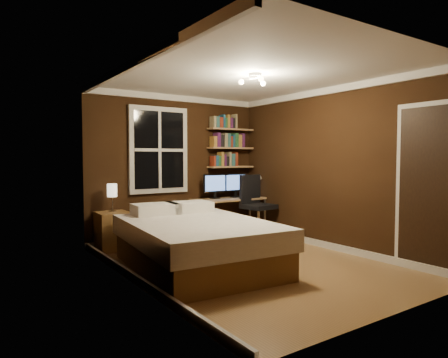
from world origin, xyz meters
TOP-DOWN VIEW (x-y plane):
  - floor at (0.00, 0.00)m, footprint 4.20×4.20m
  - wall_back at (0.00, 2.10)m, footprint 3.20×0.04m
  - wall_left at (-1.60, 0.00)m, footprint 0.04×4.20m
  - wall_right at (1.60, 0.00)m, footprint 0.04×4.20m
  - ceiling at (0.00, 0.00)m, footprint 3.20×4.20m
  - window at (-0.35, 2.06)m, footprint 1.06×0.06m
  - door at (1.59, -1.55)m, footprint 0.03×0.82m
  - ceiling_fixture at (0.00, -0.10)m, footprint 0.44×0.44m
  - bookshelf_lower at (1.08, 1.98)m, footprint 0.92×0.22m
  - books_row_lower at (1.08, 1.98)m, footprint 0.54×0.16m
  - bookshelf_middle at (1.08, 1.98)m, footprint 0.92×0.22m
  - books_row_middle at (1.08, 1.98)m, footprint 0.60×0.16m
  - bookshelf_upper at (1.08, 1.98)m, footprint 0.92×0.22m
  - books_row_upper at (1.08, 1.98)m, footprint 0.54×0.16m
  - bed at (-0.68, 0.25)m, footprint 1.81×2.38m
  - nightstand at (-1.24, 1.85)m, footprint 0.47×0.47m
  - bedside_lamp at (-1.24, 1.85)m, footprint 0.15×0.15m
  - radiator at (-0.21, 1.98)m, footprint 0.43×0.15m
  - desk at (0.94, 1.81)m, footprint 1.43×0.54m
  - monitor_left at (0.66, 1.88)m, footprint 0.47×0.12m
  - monitor_right at (1.12, 1.88)m, footprint 0.47×0.12m
  - desk_lamp at (1.51, 1.74)m, footprint 0.14×0.32m
  - office_chair at (1.24, 1.41)m, footprint 0.61×0.61m

SIDE VIEW (x-z plane):
  - floor at x=0.00m, z-range 0.00..0.00m
  - nightstand at x=-1.24m, z-range 0.00..0.59m
  - radiator at x=-0.21m, z-range 0.00..0.64m
  - bed at x=-0.68m, z-range -0.06..0.71m
  - office_chair at x=1.24m, z-range -0.12..0.99m
  - desk at x=0.94m, z-range 0.28..0.96m
  - bedside_lamp at x=-1.24m, z-range 0.59..1.02m
  - desk_lamp at x=1.51m, z-range 0.68..1.12m
  - monitor_left at x=0.66m, z-range 0.68..1.12m
  - monitor_right at x=1.12m, z-range 0.68..1.12m
  - door at x=1.59m, z-range 0.00..2.05m
  - wall_back at x=0.00m, z-range 0.00..2.50m
  - wall_left at x=-1.60m, z-range 0.00..2.50m
  - wall_right at x=1.60m, z-range 0.00..2.50m
  - bookshelf_lower at x=1.08m, z-range 1.24..1.26m
  - books_row_lower at x=1.08m, z-range 1.26..1.49m
  - window at x=-0.35m, z-range 0.82..2.28m
  - bookshelf_middle at x=1.08m, z-range 1.59..1.61m
  - books_row_middle at x=1.08m, z-range 1.61..1.84m
  - bookshelf_upper at x=1.08m, z-range 1.94..1.96m
  - books_row_upper at x=1.08m, z-range 1.96..2.20m
  - ceiling_fixture at x=0.00m, z-range 2.31..2.49m
  - ceiling at x=0.00m, z-range 2.49..2.51m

